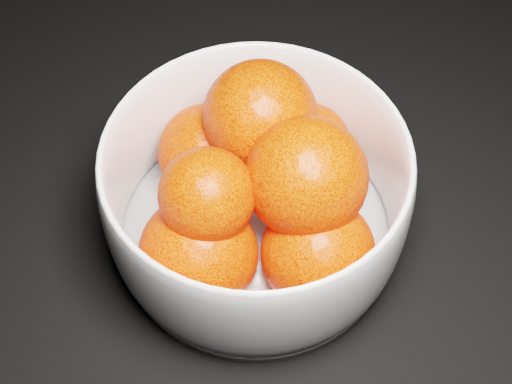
# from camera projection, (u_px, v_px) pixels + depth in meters

# --- Properties ---
(bowl) EXTENTS (0.23, 0.23, 0.11)m
(bowl) POSITION_uv_depth(u_px,v_px,m) (256.00, 196.00, 0.54)
(bowl) COLOR silver
(bowl) RESTS_ON ground
(orange_pile) EXTENTS (0.19, 0.20, 0.13)m
(orange_pile) POSITION_uv_depth(u_px,v_px,m) (259.00, 187.00, 0.53)
(orange_pile) COLOR #FF3109
(orange_pile) RESTS_ON bowl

